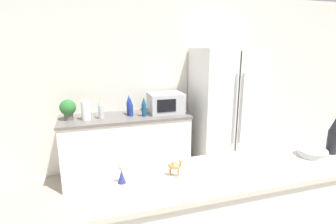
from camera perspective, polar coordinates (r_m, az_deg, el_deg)
The scene contains 14 objects.
wall_back at distance 3.96m, azimuth -3.01°, elevation 6.35°, with size 8.00×0.06×2.55m.
back_counter at distance 3.76m, azimuth -9.03°, elevation -7.34°, with size 1.74×0.63×0.89m.
refrigerator at distance 4.01m, azimuth 12.17°, elevation 0.61°, with size 0.90×0.75×1.79m.
potted_plant at distance 3.59m, azimuth -20.95°, elevation 0.72°, with size 0.20×0.20×0.26m.
paper_towel_roll at distance 3.50m, azimuth -17.47°, elevation 0.32°, with size 0.11×0.11×0.25m.
microwave at distance 3.73m, azimuth -0.47°, elevation 2.01°, with size 0.48×0.37×0.28m.
back_bottle_0 at distance 3.54m, azimuth -5.28°, elevation 1.09°, with size 0.06×0.06×0.27m.
back_bottle_1 at distance 3.57m, azimuth -8.11°, elevation 0.99°, with size 0.06×0.06×0.25m.
back_bottle_2 at distance 3.65m, azimuth -8.48°, elevation 1.48°, with size 0.07×0.07×0.28m.
back_bottle_3 at distance 3.52m, azimuth -14.42°, elevation 0.71°, with size 0.07×0.07×0.28m.
wine_bottle at distance 2.41m, azimuth 32.29°, elevation -4.47°, with size 0.08×0.08×0.30m.
fruit_bowl at distance 2.31m, azimuth 28.82°, elevation -7.65°, with size 0.22×0.22×0.06m.
camel_figurine at distance 1.72m, azimuth 1.47°, elevation -11.62°, with size 0.10×0.08×0.12m.
wise_man_figurine_blue at distance 1.67m, azimuth -10.06°, elevation -13.41°, with size 0.05×0.05×0.12m.
Camera 1 is at (-0.96, -1.07, 1.81)m, focal length 28.00 mm.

